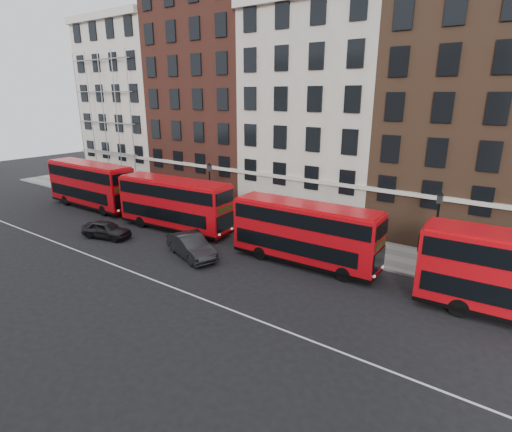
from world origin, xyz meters
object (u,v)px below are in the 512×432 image
Objects in this scene: bus_a at (90,184)px; car_front at (191,246)px; car_rear at (106,229)px; bus_c at (304,232)px; bus_b at (174,203)px.

car_front is (17.58, -3.59, -1.67)m from bus_a.
car_rear is 0.83× the size of car_front.
bus_c is at bearing 0.25° from bus_a.
car_rear is (9.14, -4.71, -1.78)m from bus_a.
bus_b is (12.15, -0.00, -0.10)m from bus_a.
bus_c is 2.50× the size of car_rear.
bus_a is at bearing 178.25° from bus_c.
car_front is at bearing -37.80° from bus_b.
car_front is at bearing -11.30° from bus_a.
bus_a reaches higher than car_rear.
bus_b is 12.57m from bus_c.
bus_b is 5.83m from car_rear.
bus_a is 2.68× the size of car_rear.
car_rear is at bearing -164.94° from bus_c.
car_rear is (-3.01, -4.70, -1.68)m from bus_b.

